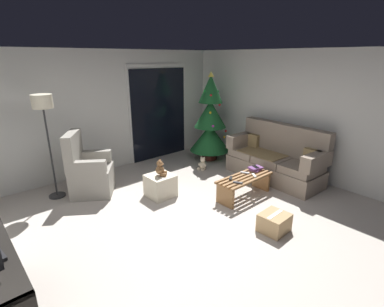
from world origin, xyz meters
The scene contains 20 objects.
ground_plane centered at (0.00, 0.00, 0.00)m, with size 7.00×7.00×0.00m, color #BCB2A8.
wall_back centered at (0.00, 3.06, 1.25)m, with size 5.72×0.12×2.50m, color silver.
wall_right centered at (2.86, 0.00, 1.25)m, with size 0.12×6.00×2.50m, color silver.
patio_door_frame centered at (1.36, 2.99, 1.10)m, with size 1.60×0.02×2.20m, color silver.
patio_door_glass centered at (1.36, 2.97, 1.05)m, with size 1.50×0.02×2.10m, color black.
couch centered at (2.32, 0.33, 0.40)m, with size 0.86×1.97×1.08m.
coffee_table centered at (1.18, 0.21, 0.25)m, with size 1.10×0.40×0.38m.
remote_white centered at (1.32, 0.12, 0.39)m, with size 0.04×0.16×0.02m, color silver.
remote_black centered at (0.93, 0.30, 0.39)m, with size 0.04×0.16×0.02m, color black.
remote_graphite centered at (0.88, 0.11, 0.39)m, with size 0.04×0.16×0.02m, color #333338.
remote_silver centered at (1.30, 0.30, 0.39)m, with size 0.04×0.16×0.02m, color #ADADB2.
book_stack centered at (1.57, 0.27, 0.41)m, with size 0.27×0.22×0.06m.
cell_phone centered at (1.57, 0.27, 0.44)m, with size 0.07×0.14×0.01m, color black.
christmas_tree centered at (2.13, 2.03, 0.90)m, with size 0.93×0.93×2.04m.
armchair centered at (-0.79, 2.13, 0.40)m, with size 0.95×0.95×1.13m.
floor_lamp centered at (-1.29, 2.39, 1.51)m, with size 0.32×0.32×1.78m.
ottoman centered at (0.10, 1.20, 0.20)m, with size 0.44×0.44×0.39m, color beige.
teddy_bear_chestnut centered at (0.10, 1.19, 0.51)m, with size 0.22×0.21×0.29m.
teddy_bear_cream_by_tree centered at (1.52, 1.63, 0.12)m, with size 0.21×0.21×0.29m.
cardboard_box_taped_mid_floor centered at (0.67, -0.75, 0.13)m, with size 0.40×0.37×0.26m.
Camera 1 is at (-2.55, -2.66, 2.35)m, focal length 27.07 mm.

